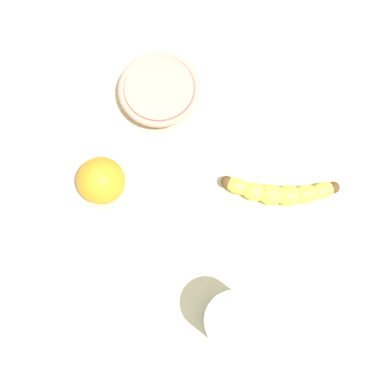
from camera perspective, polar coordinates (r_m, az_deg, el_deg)
wooden_tabletop at (r=87.11cm, az=3.61°, el=-2.36°), size 120.00×120.00×3.00cm
banana at (r=85.72cm, az=10.22°, el=-0.03°), size 8.51×19.79×3.61cm
smoothie_glass at (r=78.11cm, az=4.62°, el=-14.71°), size 8.71×8.71×11.49cm
ceramic_bowl at (r=90.70cm, az=-3.82°, el=11.66°), size 14.84×14.84×3.68cm
orange_fruit at (r=83.96cm, az=-10.54°, el=1.31°), size 8.15×8.15×8.15cm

